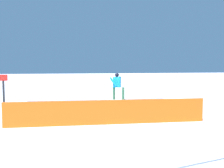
% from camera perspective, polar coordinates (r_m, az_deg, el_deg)
% --- Properties ---
extents(ground_plane, '(120.00, 120.00, 0.00)m').
position_cam_1_polar(ground_plane, '(13.77, -3.09, -6.22)').
color(ground_plane, white).
extents(grind_box, '(7.48, 0.85, 0.62)m').
position_cam_1_polar(grind_box, '(13.72, -3.09, -5.07)').
color(grind_box, white).
rests_on(grind_box, ground_plane).
extents(snowboarder, '(1.42, 0.83, 1.46)m').
position_cam_1_polar(snowboarder, '(13.74, 1.22, -0.26)').
color(snowboarder, silver).
rests_on(snowboarder, grind_box).
extents(safety_fence, '(8.52, 0.43, 1.04)m').
position_cam_1_polar(safety_fence, '(10.74, -0.87, -6.40)').
color(safety_fence, '#F45C14').
rests_on(safety_fence, ground_plane).
extents(trail_marker, '(0.40, 0.10, 2.05)m').
position_cam_1_polar(trail_marker, '(13.28, -23.21, -2.17)').
color(trail_marker, '#262628').
rests_on(trail_marker, ground_plane).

